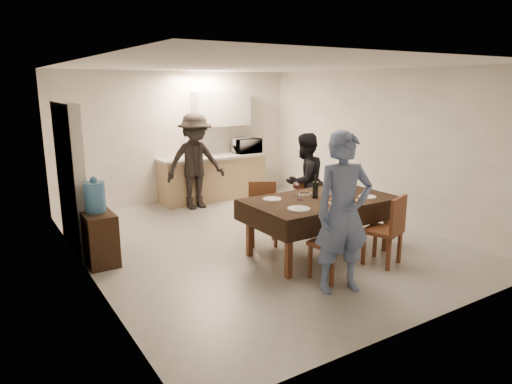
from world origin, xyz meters
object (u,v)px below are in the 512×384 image
Objects in this scene: water_jug at (95,197)px; person_near at (343,213)px; console at (98,237)px; water_pitcher at (342,190)px; savoury_tart at (345,201)px; microwave at (247,146)px; wine_bottle at (315,187)px; dining_table at (320,201)px; person_kitchen at (195,162)px; person_far at (305,181)px.

person_near reaches higher than water_jug.
water_pitcher is (3.06, -1.38, 0.54)m from console.
water_jug reaches higher than savoury_tart.
person_near reaches higher than microwave.
wine_bottle reaches higher than console.
console is at bearing 154.38° from wine_bottle.
dining_table is 1.14× the size of person_kitchen.
person_far reaches higher than water_jug.
water_jug is 2.95m from wine_bottle.
savoury_tart is 0.70× the size of microwave.
person_near reaches higher than console.
dining_table is 11.25× the size of water_pitcher.
wine_bottle is 0.58× the size of microwave.
person_kitchen is (-0.98, 2.10, 0.12)m from person_far.
dining_table is at bearing -82.25° from person_kitchen.
person_far reaches higher than microwave.
water_jug is 4.35m from microwave.
microwave is (3.70, 2.27, 0.71)m from console.
person_near reaches higher than dining_table.
person_kitchen is at bearing 38.61° from console.
person_far is at bearing 72.53° from savoury_tart.
water_pitcher is at bearing 52.85° from savoury_tart.
water_pitcher reaches higher than console.
savoury_tart is at bearing 62.52° from person_near.
wine_bottle is at bearing 134.10° from dining_table.
water_pitcher is at bearing 70.39° from person_far.
savoury_tart is at bearing -127.15° from water_pitcher.
microwave is at bearing 31.58° from console.
person_far is at bearing -65.02° from person_kitchen.
savoury_tart is 0.25× the size of person_far.
wine_bottle is 0.82× the size of savoury_tart.
person_kitchen is at bearing 38.61° from water_jug.
person_kitchen reaches higher than savoury_tart.
person_near reaches higher than savoury_tart.
console is 0.42× the size of person_kitchen.
dining_table is at bearing 171.87° from water_pitcher.
person_kitchen reaches higher than dining_table.
console is 3.40m from water_pitcher.
person_kitchen is at bearing 96.96° from wine_bottle.
savoury_tart is at bearing 77.44° from microwave.
wine_bottle reaches higher than dining_table.
person_near is (-0.90, -1.00, 0.03)m from water_pitcher.
person_kitchen reaches higher than water_jug.
water_jug is 3.21m from person_near.
person_kitchen reaches higher than wine_bottle.
water_pitcher is 1.12m from person_far.
water_jug is (0.00, 0.00, 0.55)m from console.
water_pitcher is 0.42m from savoury_tart.
wine_bottle is 3.12m from person_kitchen.
dining_table is at bearing 104.74° from savoury_tart.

